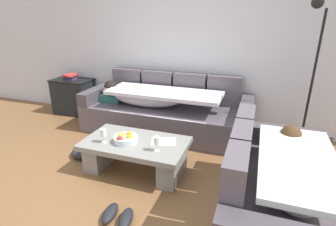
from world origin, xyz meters
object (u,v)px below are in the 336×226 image
(coffee_table, at_px, (136,152))
(book_stack_on_cabinet, at_px, (71,77))
(wine_glass_near_right, at_px, (157,141))
(open_magazine, at_px, (163,142))
(pair_of_shoes, at_px, (118,216))
(couch_along_wall, at_px, (164,111))
(crumpled_garment, at_px, (85,150))
(side_cabinet, at_px, (74,96))
(fruit_bowl, at_px, (126,139))
(couch_near_window, at_px, (280,192))
(wine_glass_near_left, at_px, (103,133))
(floor_lamp, at_px, (311,69))

(coffee_table, xyz_separation_m, book_stack_on_cabinet, (-1.96, 1.40, 0.45))
(wine_glass_near_right, distance_m, open_magazine, 0.24)
(pair_of_shoes, bearing_deg, open_magazine, 82.94)
(couch_along_wall, relative_size, crumpled_garment, 6.39)
(coffee_table, xyz_separation_m, side_cabinet, (-1.94, 1.39, 0.08))
(open_magazine, relative_size, book_stack_on_cabinet, 1.19)
(side_cabinet, bearing_deg, open_magazine, -30.05)
(fruit_bowl, distance_m, open_magazine, 0.43)
(couch_near_window, distance_m, fruit_bowl, 1.68)
(book_stack_on_cabinet, bearing_deg, wine_glass_near_left, -43.20)
(couch_near_window, relative_size, book_stack_on_cabinet, 7.20)
(couch_near_window, bearing_deg, fruit_bowl, 78.77)
(open_magazine, bearing_deg, side_cabinet, 133.30)
(couch_near_window, height_order, pair_of_shoes, couch_near_window)
(floor_lamp, bearing_deg, couch_along_wall, -177.93)
(wine_glass_near_left, relative_size, wine_glass_near_right, 1.00)
(fruit_bowl, height_order, crumpled_garment, fruit_bowl)
(wine_glass_near_left, relative_size, open_magazine, 0.59)
(crumpled_garment, bearing_deg, open_magazine, -0.85)
(coffee_table, bearing_deg, wine_glass_near_right, -21.86)
(book_stack_on_cabinet, bearing_deg, pair_of_shoes, -45.47)
(pair_of_shoes, relative_size, crumpled_garment, 0.84)
(fruit_bowl, relative_size, book_stack_on_cabinet, 1.19)
(book_stack_on_cabinet, bearing_deg, crumpled_garment, -48.19)
(wine_glass_near_left, height_order, pair_of_shoes, wine_glass_near_left)
(fruit_bowl, xyz_separation_m, side_cabinet, (-1.85, 1.44, -0.10))
(coffee_table, distance_m, side_cabinet, 2.39)
(floor_lamp, bearing_deg, crumpled_garment, -156.90)
(coffee_table, distance_m, crumpled_garment, 0.83)
(couch_along_wall, distance_m, floor_lamp, 2.10)
(fruit_bowl, relative_size, wine_glass_near_left, 1.69)
(wine_glass_near_left, bearing_deg, pair_of_shoes, -51.53)
(couch_near_window, relative_size, crumpled_garment, 4.25)
(side_cabinet, bearing_deg, pair_of_shoes, -45.68)
(pair_of_shoes, bearing_deg, wine_glass_near_left, 128.47)
(wine_glass_near_right, height_order, open_magazine, wine_glass_near_right)
(wine_glass_near_left, xyz_separation_m, wine_glass_near_right, (0.64, 0.02, 0.00))
(couch_near_window, xyz_separation_m, side_cabinet, (-3.49, 1.77, -0.01))
(couch_near_window, bearing_deg, crumpled_garment, 78.51)
(wine_glass_near_right, relative_size, pair_of_shoes, 0.49)
(open_magazine, distance_m, pair_of_shoes, 0.96)
(couch_near_window, xyz_separation_m, book_stack_on_cabinet, (-3.51, 1.77, 0.35))
(fruit_bowl, height_order, floor_lamp, floor_lamp)
(wine_glass_near_left, relative_size, side_cabinet, 0.23)
(coffee_table, bearing_deg, wine_glass_near_left, -155.74)
(fruit_bowl, relative_size, side_cabinet, 0.39)
(open_magazine, xyz_separation_m, crumpled_garment, (-1.12, 0.02, -0.33))
(wine_glass_near_right, bearing_deg, couch_near_window, -11.45)
(fruit_bowl, bearing_deg, book_stack_on_cabinet, 142.24)
(side_cabinet, height_order, pair_of_shoes, side_cabinet)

